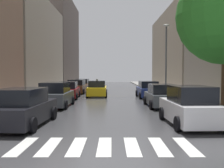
{
  "coord_description": "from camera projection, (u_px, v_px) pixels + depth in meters",
  "views": [
    {
      "loc": [
        0.24,
        -7.07,
        2.41
      ],
      "look_at": [
        0.26,
        23.94,
        1.06
      ],
      "focal_mm": 40.95,
      "sensor_mm": 36.0,
      "label": 1
    }
  ],
  "objects": [
    {
      "name": "building_right_mid",
      "position": [
        183.0,
        51.0,
        38.63
      ],
      "size": [
        6.0,
        21.19,
        11.53
      ],
      "primitive_type": "cube",
      "color": "#B2A38C",
      "rests_on": "ground"
    },
    {
      "name": "parked_car_right_second",
      "position": [
        161.0,
        96.0,
        18.09
      ],
      "size": [
        2.16,
        4.14,
        1.62
      ],
      "rotation": [
        0.0,
        0.0,
        1.59
      ],
      "color": "#474C51",
      "rests_on": "ground"
    },
    {
      "name": "parked_car_left_second",
      "position": [
        56.0,
        95.0,
        18.1
      ],
      "size": [
        2.17,
        4.31,
        1.75
      ],
      "rotation": [
        0.0,
        0.0,
        1.55
      ],
      "color": "#474C51",
      "rests_on": "ground"
    },
    {
      "name": "parked_car_left_nearest",
      "position": [
        23.0,
        108.0,
        11.68
      ],
      "size": [
        2.33,
        4.7,
        1.72
      ],
      "rotation": [
        0.0,
        0.0,
        1.53
      ],
      "color": "black",
      "rests_on": "ground"
    },
    {
      "name": "building_left_far",
      "position": [
        58.0,
        43.0,
        53.32
      ],
      "size": [
        6.0,
        20.32,
        17.45
      ],
      "primitive_type": "cube",
      "color": "#564C47",
      "rests_on": "ground"
    },
    {
      "name": "crosswalk_stripes",
      "position": [
        104.0,
        146.0,
        8.37
      ],
      "size": [
        5.85,
        2.2,
        0.01
      ],
      "color": "silver",
      "rests_on": "ground"
    },
    {
      "name": "parked_car_left_fourth",
      "position": [
        77.0,
        87.0,
        30.0
      ],
      "size": [
        2.32,
        4.28,
        1.62
      ],
      "rotation": [
        0.0,
        0.0,
        1.52
      ],
      "color": "brown",
      "rests_on": "ground"
    },
    {
      "name": "taxi_midroad",
      "position": [
        97.0,
        89.0,
        26.24
      ],
      "size": [
        2.13,
        4.43,
        1.81
      ],
      "rotation": [
        0.0,
        0.0,
        1.59
      ],
      "color": "yellow",
      "rests_on": "ground"
    },
    {
      "name": "parked_car_right_third",
      "position": [
        148.0,
        90.0,
        24.85
      ],
      "size": [
        2.1,
        4.29,
        1.62
      ],
      "rotation": [
        0.0,
        0.0,
        1.59
      ],
      "color": "navy",
      "rests_on": "ground"
    },
    {
      "name": "parked_car_right_nearest",
      "position": [
        189.0,
        107.0,
        11.78
      ],
      "size": [
        2.2,
        4.19,
        1.82
      ],
      "rotation": [
        0.0,
        0.0,
        1.61
      ],
      "color": "silver",
      "rests_on": "ground"
    },
    {
      "name": "building_left_mid",
      "position": [
        26.0,
        46.0,
        33.5
      ],
      "size": [
        6.0,
        18.45,
        11.86
      ],
      "primitive_type": "cube",
      "color": "#9E9384",
      "rests_on": "ground"
    },
    {
      "name": "ground_plane",
      "position": [
        110.0,
        93.0,
        31.14
      ],
      "size": [
        28.0,
        72.0,
        0.04
      ],
      "primitive_type": "cube",
      "color": "#3B3B3D"
    },
    {
      "name": "lamp_post_right",
      "position": [
        166.0,
        55.0,
        24.99
      ],
      "size": [
        0.6,
        0.28,
        7.02
      ],
      "color": "#595B60",
      "rests_on": "sidewalk_right"
    },
    {
      "name": "sidewalk_left",
      "position": [
        57.0,
        92.0,
        31.13
      ],
      "size": [
        3.0,
        72.0,
        0.15
      ],
      "primitive_type": "cube",
      "color": "gray",
      "rests_on": "ground"
    },
    {
      "name": "sidewalk_right",
      "position": [
        163.0,
        92.0,
        31.14
      ],
      "size": [
        3.0,
        72.0,
        0.15
      ],
      "primitive_type": "cube",
      "color": "gray",
      "rests_on": "ground"
    },
    {
      "name": "parked_car_left_fifth",
      "position": [
        82.0,
        85.0,
        35.9
      ],
      "size": [
        2.15,
        4.1,
        1.57
      ],
      "rotation": [
        0.0,
        0.0,
        1.54
      ],
      "color": "brown",
      "rests_on": "ground"
    },
    {
      "name": "parked_car_left_third",
      "position": [
        68.0,
        90.0,
        24.18
      ],
      "size": [
        2.2,
        4.86,
        1.59
      ],
      "rotation": [
        0.0,
        0.0,
        1.62
      ],
      "color": "maroon",
      "rests_on": "ground"
    }
  ]
}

